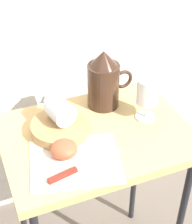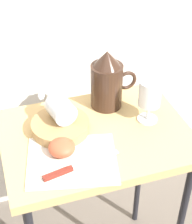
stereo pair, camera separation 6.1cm
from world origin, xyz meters
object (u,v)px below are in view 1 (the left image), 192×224
Objects in this scene: wine_glass_tipped_near at (59,110)px; knife at (75,170)px; basket_tray at (60,128)px; wine_glass_upright at (148,94)px; table at (96,153)px; apple_half_left at (64,149)px; pitcher at (104,84)px.

wine_glass_tipped_near is 0.20m from knife.
basket_tray is 1.23× the size of wine_glass_upright.
table is at bearing 48.97° from knife.
basket_tray is at bearing 79.06° from apple_half_left.
basket_tray is 0.17m from knife.
pitcher is (0.18, 0.09, 0.06)m from basket_tray.
table is at bearing -33.34° from wine_glass_tipped_near.
wine_glass_upright is (0.10, -0.12, 0.01)m from pitcher.
table is 0.22m from pitcher.
wine_glass_upright is (0.18, 0.01, 0.17)m from table.
table is 0.19m from wine_glass_tipped_near.
knife is at bearing -126.52° from pitcher.
knife is at bearing -96.17° from wine_glass_tipped_near.
apple_half_left is (-0.30, -0.07, -0.07)m from wine_glass_upright.
apple_half_left is (-0.20, -0.19, -0.06)m from pitcher.
wine_glass_tipped_near is 0.69× the size of knife.
apple_half_left is (-0.03, -0.12, -0.05)m from wine_glass_tipped_near.
basket_tray is 0.78× the size of knife.
apple_half_left reaches higher than knife.
wine_glass_upright is at bearing 26.33° from knife.
wine_glass_tipped_near is (-0.17, -0.07, -0.01)m from pitcher.
pitcher is at bearing 129.38° from wine_glass_upright.
wine_glass_tipped_near is (0.01, 0.02, 0.05)m from basket_tray.
basket_tray is 0.21m from pitcher.
knife is at bearing -85.53° from apple_half_left.
wine_glass_upright reaches higher than knife.
apple_half_left reaches higher than basket_tray.
pitcher reaches higher than knife.
wine_glass_upright is at bearing 3.94° from table.
pitcher is 0.19m from wine_glass_tipped_near.
pitcher reaches higher than apple_half_left.
knife is (-0.01, -0.17, -0.01)m from basket_tray.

